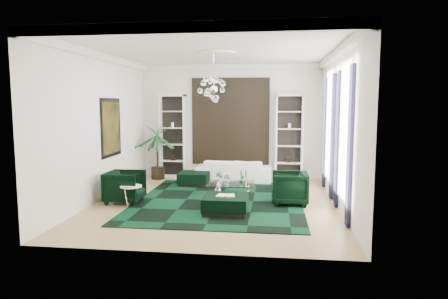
# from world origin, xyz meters

# --- Properties ---
(floor) EXTENTS (6.00, 7.00, 0.02)m
(floor) POSITION_xyz_m (0.00, 0.00, -0.01)
(floor) COLOR tan
(floor) RESTS_ON ground
(ceiling) EXTENTS (6.00, 7.00, 0.02)m
(ceiling) POSITION_xyz_m (0.00, 0.00, 3.81)
(ceiling) COLOR white
(ceiling) RESTS_ON ground
(wall_back) EXTENTS (6.00, 0.02, 3.80)m
(wall_back) POSITION_xyz_m (0.00, 3.51, 1.90)
(wall_back) COLOR silver
(wall_back) RESTS_ON ground
(wall_front) EXTENTS (6.00, 0.02, 3.80)m
(wall_front) POSITION_xyz_m (0.00, -3.51, 1.90)
(wall_front) COLOR silver
(wall_front) RESTS_ON ground
(wall_left) EXTENTS (0.02, 7.00, 3.80)m
(wall_left) POSITION_xyz_m (-3.01, 0.00, 1.90)
(wall_left) COLOR silver
(wall_left) RESTS_ON ground
(wall_right) EXTENTS (0.02, 7.00, 3.80)m
(wall_right) POSITION_xyz_m (3.01, 0.00, 1.90)
(wall_right) COLOR silver
(wall_right) RESTS_ON ground
(crown_molding) EXTENTS (6.00, 7.00, 0.18)m
(crown_molding) POSITION_xyz_m (0.00, 0.00, 3.70)
(crown_molding) COLOR white
(crown_molding) RESTS_ON ceiling
(ceiling_medallion) EXTENTS (0.90, 0.90, 0.05)m
(ceiling_medallion) POSITION_xyz_m (0.00, 0.30, 3.77)
(ceiling_medallion) COLOR white
(ceiling_medallion) RESTS_ON ceiling
(tapestry) EXTENTS (2.50, 0.06, 2.80)m
(tapestry) POSITION_xyz_m (0.00, 3.46, 1.90)
(tapestry) COLOR black
(tapestry) RESTS_ON wall_back
(shelving_left) EXTENTS (0.90, 0.38, 2.80)m
(shelving_left) POSITION_xyz_m (-1.95, 3.31, 1.40)
(shelving_left) COLOR white
(shelving_left) RESTS_ON floor
(shelving_right) EXTENTS (0.90, 0.38, 2.80)m
(shelving_right) POSITION_xyz_m (1.95, 3.31, 1.40)
(shelving_right) COLOR white
(shelving_right) RESTS_ON floor
(painting) EXTENTS (0.04, 1.30, 1.60)m
(painting) POSITION_xyz_m (-2.97, 0.60, 1.85)
(painting) COLOR black
(painting) RESTS_ON wall_left
(window_near) EXTENTS (0.03, 1.10, 2.90)m
(window_near) POSITION_xyz_m (2.99, -0.90, 1.90)
(window_near) COLOR white
(window_near) RESTS_ON wall_right
(curtain_near_a) EXTENTS (0.07, 0.30, 3.25)m
(curtain_near_a) POSITION_xyz_m (2.96, -1.68, 1.65)
(curtain_near_a) COLOR black
(curtain_near_a) RESTS_ON floor
(curtain_near_b) EXTENTS (0.07, 0.30, 3.25)m
(curtain_near_b) POSITION_xyz_m (2.96, -0.12, 1.65)
(curtain_near_b) COLOR black
(curtain_near_b) RESTS_ON floor
(window_far) EXTENTS (0.03, 1.10, 2.90)m
(window_far) POSITION_xyz_m (2.99, 1.50, 1.90)
(window_far) COLOR white
(window_far) RESTS_ON wall_right
(curtain_far_a) EXTENTS (0.07, 0.30, 3.25)m
(curtain_far_a) POSITION_xyz_m (2.96, 0.72, 1.65)
(curtain_far_a) COLOR black
(curtain_far_a) RESTS_ON floor
(curtain_far_b) EXTENTS (0.07, 0.30, 3.25)m
(curtain_far_b) POSITION_xyz_m (2.96, 2.28, 1.65)
(curtain_far_b) COLOR black
(curtain_far_b) RESTS_ON floor
(rug) EXTENTS (4.20, 5.00, 0.02)m
(rug) POSITION_xyz_m (0.07, 0.16, 0.01)
(rug) COLOR black
(rug) RESTS_ON floor
(sofa) EXTENTS (2.39, 0.94, 0.70)m
(sofa) POSITION_xyz_m (0.19, 2.83, 0.35)
(sofa) COLOR white
(sofa) RESTS_ON floor
(armchair_left) EXTENTS (0.89, 0.87, 0.81)m
(armchair_left) POSITION_xyz_m (-2.29, -0.29, 0.41)
(armchair_left) COLOR black
(armchair_left) RESTS_ON floor
(armchair_right) EXTENTS (0.89, 0.87, 0.81)m
(armchair_right) POSITION_xyz_m (1.85, 0.08, 0.41)
(armchair_right) COLOR black
(armchair_right) RESTS_ON floor
(coffee_table) EXTENTS (1.20, 1.20, 0.41)m
(coffee_table) POSITION_xyz_m (0.33, 0.59, 0.21)
(coffee_table) COLOR white
(coffee_table) RESTS_ON floor
(ottoman_side) EXTENTS (0.90, 0.90, 0.40)m
(ottoman_side) POSITION_xyz_m (-0.97, 2.07, 0.20)
(ottoman_side) COLOR black
(ottoman_side) RESTS_ON floor
(ottoman_front) EXTENTS (1.00, 1.00, 0.40)m
(ottoman_front) POSITION_xyz_m (0.37, -0.94, 0.20)
(ottoman_front) COLOR black
(ottoman_front) RESTS_ON floor
(book) EXTENTS (0.42, 0.28, 0.03)m
(book) POSITION_xyz_m (0.37, -0.94, 0.42)
(book) COLOR white
(book) RESTS_ON ottoman_front
(side_table) EXTENTS (0.52, 0.52, 0.50)m
(side_table) POSITION_xyz_m (-1.99, -0.65, 0.25)
(side_table) COLOR white
(side_table) RESTS_ON floor
(palm) EXTENTS (1.50, 1.50, 2.40)m
(palm) POSITION_xyz_m (-2.37, 2.91, 1.20)
(palm) COLOR #1B5828
(palm) RESTS_ON floor
(chandelier) EXTENTS (0.80, 0.80, 0.72)m
(chandelier) POSITION_xyz_m (-0.06, 0.15, 2.85)
(chandelier) COLOR white
(chandelier) RESTS_ON ceiling
(table_plant) EXTENTS (0.13, 0.11, 0.24)m
(table_plant) POSITION_xyz_m (0.63, 0.34, 0.53)
(table_plant) COLOR #1B5828
(table_plant) RESTS_ON coffee_table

